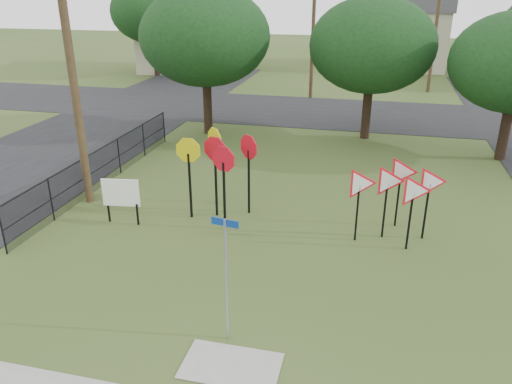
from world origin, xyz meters
TOP-DOWN VIEW (x-y plane):
  - ground at (0.00, 0.00)m, footprint 140.00×140.00m
  - street_left at (-12.00, 10.00)m, footprint 8.00×50.00m
  - street_far at (0.00, 20.00)m, footprint 60.00×8.00m
  - curb_pad at (0.00, -2.40)m, footprint 2.00×1.20m
  - street_name_sign at (-0.31, -1.57)m, footprint 0.60×0.12m
  - stop_sign_cluster at (-2.40, 4.50)m, footprint 2.56×2.34m
  - yield_sign_cluster at (3.25, 4.16)m, footprint 3.00×1.72m
  - info_board at (-5.26, 3.16)m, footprint 1.22×0.20m
  - utility_pole_main at (-7.24, 4.50)m, footprint 3.55×0.33m
  - far_pole_a at (-2.00, 24.00)m, footprint 1.40×0.24m
  - far_pole_b at (6.00, 28.00)m, footprint 1.40×0.24m
  - far_pole_c at (-10.00, 30.00)m, footprint 1.40×0.24m
  - fence_run at (-7.60, 6.25)m, footprint 0.05×11.55m
  - house_left at (-14.00, 34.00)m, footprint 10.58×8.88m
  - house_mid at (4.00, 40.00)m, footprint 8.40×8.40m
  - tree_near_left at (-6.00, 14.00)m, footprint 6.40×6.40m
  - tree_near_mid at (2.00, 15.00)m, footprint 6.00×6.00m
  - tree_far_left at (-16.00, 30.00)m, footprint 6.80×6.80m

SIDE VIEW (x-z plane):
  - ground at x=0.00m, z-range 0.00..0.00m
  - street_left at x=-12.00m, z-range 0.00..0.02m
  - street_far at x=0.00m, z-range 0.00..0.02m
  - curb_pad at x=0.00m, z-range 0.00..0.02m
  - fence_run at x=-7.60m, z-range 0.03..1.53m
  - info_board at x=-5.26m, z-range 0.25..1.78m
  - street_name_sign at x=-0.31m, z-range 0.22..3.14m
  - yield_sign_cluster at x=3.25m, z-range 0.56..2.94m
  - stop_sign_cluster at x=-2.40m, z-range 0.64..3.41m
  - house_mid at x=4.00m, z-range 0.05..6.25m
  - house_left at x=-14.00m, z-range 0.05..7.25m
  - far_pole_b at x=6.00m, z-range 0.10..8.60m
  - tree_near_mid at x=2.00m, z-range 1.14..7.94m
  - far_pole_a at x=-2.00m, z-range 0.10..9.10m
  - far_pole_c at x=-10.00m, z-range 0.10..9.10m
  - tree_near_left at x=-6.00m, z-range 1.22..8.49m
  - tree_far_left at x=-16.00m, z-range 1.31..9.04m
  - utility_pole_main at x=-7.24m, z-range 0.21..10.21m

